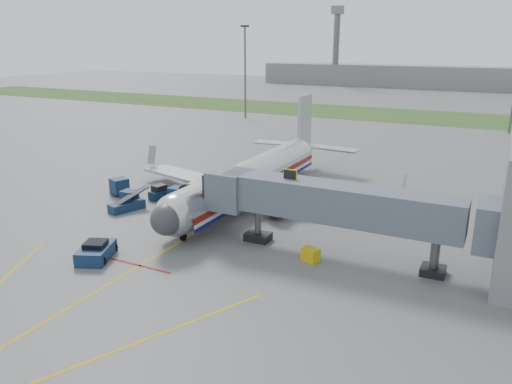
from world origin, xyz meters
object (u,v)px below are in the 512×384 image
at_px(baggage_tug, 159,193).
at_px(belt_loader, 127,205).
at_px(airliner, 251,177).
at_px(ramp_worker, 182,205).
at_px(pushback_tug, 96,252).

bearing_deg(baggage_tug, belt_loader, -96.96).
bearing_deg(airliner, baggage_tug, -155.01).
relative_size(baggage_tug, ramp_worker, 1.34).
relative_size(airliner, pushback_tug, 8.37).
xyz_separation_m(pushback_tug, baggage_tug, (-5.40, 15.43, 0.08)).
distance_m(airliner, ramp_worker, 8.65).
bearing_deg(pushback_tug, belt_loader, 119.29).
xyz_separation_m(airliner, belt_loader, (-9.99, -9.15, -2.10)).
distance_m(airliner, pushback_tug, 20.32).
bearing_deg(baggage_tug, pushback_tug, -70.70).
bearing_deg(ramp_worker, pushback_tug, -113.28).
height_order(pushback_tug, baggage_tug, baggage_tug).
distance_m(baggage_tug, belt_loader, 4.80).
height_order(airliner, belt_loader, airliner).
distance_m(baggage_tug, ramp_worker, 6.07).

